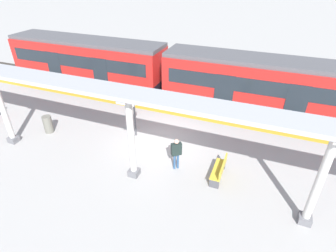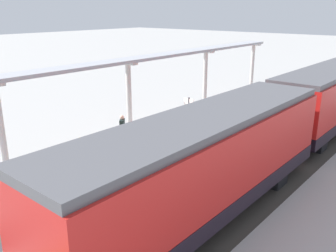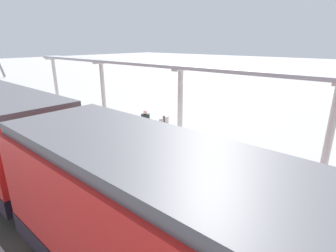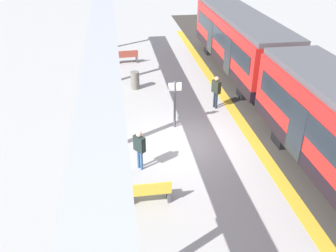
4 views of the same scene
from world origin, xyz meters
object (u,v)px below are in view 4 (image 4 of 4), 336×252
object	(u,v)px
canopy_pillar_second	(106,50)
bench_far_end	(126,57)
train_near_carriage	(240,42)
canopy_pillar_third	(106,105)
passenger_waiting_near_edge	(216,89)
canopy_pillar_fourth	(107,241)
passenger_by_the_benches	(139,146)
canopy_pillar_nearest	(106,21)
bench_near_end	(148,192)
platform_info_sign	(175,100)
trash_bin	(135,80)

from	to	relation	value
canopy_pillar_second	bench_far_end	distance (m)	3.78
train_near_carriage	canopy_pillar_third	xyz separation A→B (m)	(7.86, 7.78, 0.14)
passenger_waiting_near_edge	train_near_carriage	bearing A→B (deg)	-119.22
canopy_pillar_fourth	passenger_by_the_benches	bearing A→B (deg)	-101.71
canopy_pillar_third	passenger_waiting_near_edge	size ratio (longest dim) A/B	2.36
canopy_pillar_nearest	bench_near_end	xyz separation A→B (m)	(-1.21, 17.24, -1.52)
platform_info_sign	passenger_waiting_near_edge	world-z (taller)	platform_info_sign
passenger_waiting_near_edge	passenger_by_the_benches	bearing A→B (deg)	48.37
canopy_pillar_third	passenger_waiting_near_edge	distance (m)	6.10
train_near_carriage	passenger_by_the_benches	bearing A→B (deg)	54.19
bench_near_end	passenger_waiting_near_edge	distance (m)	7.71
canopy_pillar_nearest	trash_bin	xyz separation A→B (m)	(-1.46, 7.68, -1.48)
bench_far_end	canopy_pillar_nearest	bearing A→B (deg)	-70.41
canopy_pillar_second	canopy_pillar_third	xyz separation A→B (m)	(0.00, 7.07, 0.00)
canopy_pillar_nearest	trash_bin	size ratio (longest dim) A/B	4.00
train_near_carriage	passenger_waiting_near_edge	distance (m)	5.50
train_near_carriage	trash_bin	world-z (taller)	train_near_carriage
bench_far_end	passenger_by_the_benches	bearing A→B (deg)	89.53
passenger_by_the_benches	train_near_carriage	bearing A→B (deg)	-125.81
train_near_carriage	passenger_by_the_benches	distance (m)	11.56
bench_near_end	passenger_waiting_near_edge	size ratio (longest dim) A/B	0.92
passenger_by_the_benches	canopy_pillar_fourth	bearing A→B (deg)	78.29
trash_bin	canopy_pillar_fourth	bearing A→B (deg)	83.55
canopy_pillar_third	bench_far_end	size ratio (longest dim) A/B	2.54
platform_info_sign	passenger_by_the_benches	world-z (taller)	platform_info_sign
canopy_pillar_fourth	platform_info_sign	xyz separation A→B (m)	(-2.90, -8.32, -0.64)
bench_far_end	passenger_by_the_benches	world-z (taller)	passenger_by_the_benches
train_near_carriage	passenger_by_the_benches	world-z (taller)	train_near_carriage
passenger_waiting_near_edge	trash_bin	bearing A→B (deg)	-38.63
platform_info_sign	canopy_pillar_third	bearing A→B (deg)	25.76
train_near_carriage	canopy_pillar_second	distance (m)	7.89
train_near_carriage	bench_far_end	distance (m)	7.25
bench_near_end	bench_far_end	distance (m)	13.85
canopy_pillar_fourth	bench_near_end	distance (m)	3.91
platform_info_sign	canopy_pillar_nearest	bearing A→B (deg)	-76.75
trash_bin	canopy_pillar_nearest	bearing A→B (deg)	-79.20
trash_bin	passenger_by_the_benches	xyz separation A→B (m)	(0.35, 7.59, 0.51)
canopy_pillar_nearest	platform_info_sign	distance (m)	12.66
canopy_pillar_third	trash_bin	xyz separation A→B (m)	(-1.46, -6.03, -1.48)
trash_bin	bench_far_end	bearing A→B (deg)	-86.56
canopy_pillar_nearest	canopy_pillar_second	distance (m)	6.64
train_near_carriage	platform_info_sign	bearing A→B (deg)	52.16
canopy_pillar_second	canopy_pillar_fourth	bearing A→B (deg)	90.00
canopy_pillar_nearest	canopy_pillar_second	size ratio (longest dim) A/B	1.00
platform_info_sign	canopy_pillar_second	bearing A→B (deg)	-62.92
passenger_waiting_near_edge	platform_info_sign	bearing A→B (deg)	35.40
canopy_pillar_third	bench_far_end	distance (m)	10.49
bench_near_end	platform_info_sign	distance (m)	5.29
trash_bin	platform_info_sign	xyz separation A→B (m)	(-1.43, 4.63, 0.84)
canopy_pillar_nearest	passenger_by_the_benches	size ratio (longest dim) A/B	2.44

